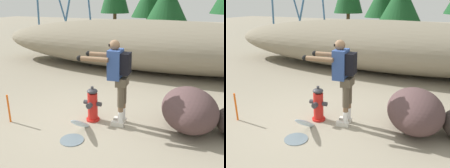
{
  "view_description": "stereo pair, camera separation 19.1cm",
  "coord_description": "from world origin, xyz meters",
  "views": [
    {
      "loc": [
        1.97,
        -4.13,
        2.39
      ],
      "look_at": [
        0.16,
        0.31,
        0.75
      ],
      "focal_mm": 39.11,
      "sensor_mm": 36.0,
      "label": 1
    },
    {
      "loc": [
        2.15,
        -4.05,
        2.39
      ],
      "look_at": [
        0.16,
        0.31,
        0.75
      ],
      "focal_mm": 39.11,
      "sensor_mm": 36.0,
      "label": 2
    }
  ],
  "objects": [
    {
      "name": "ground_plane",
      "position": [
        0.0,
        0.0,
        -0.02
      ],
      "size": [
        56.0,
        56.0,
        0.04
      ],
      "primitive_type": "cube",
      "color": "gray"
    },
    {
      "name": "dirt_embankment",
      "position": [
        0.0,
        4.46,
        0.88
      ],
      "size": [
        12.53,
        3.2,
        1.76
      ],
      "primitive_type": "ellipsoid",
      "color": "gray",
      "rests_on": "ground_plane"
    },
    {
      "name": "fire_hydrant",
      "position": [
        -0.15,
        0.0,
        0.35
      ],
      "size": [
        0.39,
        0.33,
        0.75
      ],
      "color": "red",
      "rests_on": "ground_plane"
    },
    {
      "name": "hydrant_water_jet",
      "position": [
        -0.15,
        -0.57,
        0.12
      ],
      "size": [
        0.43,
        0.95,
        0.55
      ],
      "color": "silver",
      "rests_on": "ground_plane"
    },
    {
      "name": "utility_worker",
      "position": [
        0.36,
        0.05,
        1.09
      ],
      "size": [
        1.0,
        0.59,
        1.71
      ],
      "rotation": [
        0.0,
        0.0,
        -3.05
      ],
      "color": "beige",
      "rests_on": "ground_plane"
    },
    {
      "name": "boulder_large",
      "position": [
        1.73,
        0.39,
        0.41
      ],
      "size": [
        1.43,
        1.62,
        0.82
      ],
      "primitive_type": "ellipsoid",
      "rotation": [
        0.0,
        0.0,
        1.91
      ],
      "color": "#4E3838",
      "rests_on": "ground_plane"
    },
    {
      "name": "survey_stake",
      "position": [
        -1.7,
        -0.72,
        0.3
      ],
      "size": [
        0.04,
        0.04,
        0.6
      ],
      "primitive_type": "cylinder",
      "color": "#E55914",
      "rests_on": "ground_plane"
    }
  ]
}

